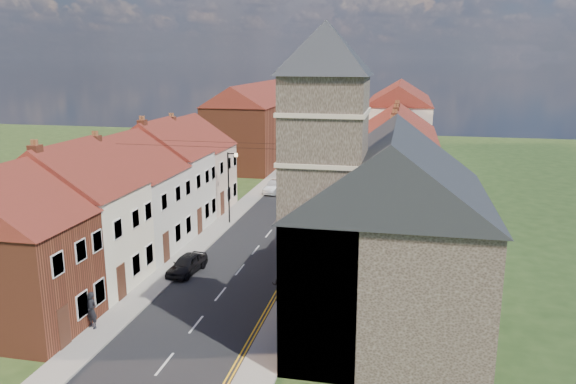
# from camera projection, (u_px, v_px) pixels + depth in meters

# --- Properties ---
(ground) EXTENTS (160.00, 160.00, 0.00)m
(ground) POSITION_uv_depth(u_px,v_px,m) (182.00, 343.00, 27.62)
(ground) COLOR #3F5624
(ground) RESTS_ON ground
(road) EXTENTS (7.00, 90.00, 0.02)m
(road) POSITION_uv_depth(u_px,v_px,m) (297.00, 198.00, 56.16)
(road) COLOR black
(road) RESTS_ON ground
(pavement_left) EXTENTS (1.80, 90.00, 0.12)m
(pavement_left) POSITION_uv_depth(u_px,v_px,m) (255.00, 195.00, 57.03)
(pavement_left) COLOR #A29B93
(pavement_left) RESTS_ON ground
(pavement_right) EXTENTS (1.80, 90.00, 0.12)m
(pavement_right) POSITION_uv_depth(u_px,v_px,m) (341.00, 200.00, 55.27)
(pavement_right) COLOR #A29B93
(pavement_right) RESTS_ON ground
(church) EXTENTS (11.25, 14.25, 15.20)m
(church) POSITION_uv_depth(u_px,v_px,m) (381.00, 221.00, 27.54)
(church) COLOR #352C25
(church) RESTS_ON ground
(cottage_r_tudor) EXTENTS (8.30, 5.20, 9.00)m
(cottage_r_tudor) POSITION_uv_depth(u_px,v_px,m) (386.00, 202.00, 36.80)
(cottage_r_tudor) COLOR #EDE6C7
(cottage_r_tudor) RESTS_ON ground
(cottage_r_white_near) EXTENTS (8.30, 6.00, 9.00)m
(cottage_r_white_near) POSITION_uv_depth(u_px,v_px,m) (389.00, 184.00, 41.93)
(cottage_r_white_near) COLOR silver
(cottage_r_white_near) RESTS_ON ground
(cottage_r_cream_mid) EXTENTS (8.30, 5.20, 9.00)m
(cottage_r_cream_mid) POSITION_uv_depth(u_px,v_px,m) (391.00, 170.00, 47.07)
(cottage_r_cream_mid) COLOR #EDE6C7
(cottage_r_cream_mid) RESTS_ON ground
(cottage_r_pink) EXTENTS (8.30, 6.00, 9.00)m
(cottage_r_pink) POSITION_uv_depth(u_px,v_px,m) (393.00, 159.00, 52.21)
(cottage_r_pink) COLOR brown
(cottage_r_pink) RESTS_ON ground
(cottage_r_white_far) EXTENTS (8.30, 5.20, 9.00)m
(cottage_r_white_far) POSITION_uv_depth(u_px,v_px,m) (395.00, 150.00, 57.34)
(cottage_r_white_far) COLOR silver
(cottage_r_white_far) RESTS_ON ground
(cottage_r_cream_far) EXTENTS (8.30, 6.00, 9.00)m
(cottage_r_cream_far) POSITION_uv_depth(u_px,v_px,m) (396.00, 142.00, 62.48)
(cottage_r_cream_far) COLOR brown
(cottage_r_cream_far) RESTS_ON ground
(cottage_l_brick_near) EXTENTS (8.30, 5.70, 8.80)m
(cottage_l_brick_near) POSITION_uv_depth(u_px,v_px,m) (2.00, 248.00, 28.22)
(cottage_l_brick_near) COLOR brown
(cottage_l_brick_near) RESTS_ON ground
(cottage_l_cream) EXTENTS (8.30, 6.30, 9.10)m
(cottage_l_cream) POSITION_uv_depth(u_px,v_px,m) (69.00, 214.00, 33.71)
(cottage_l_cream) COLOR #EDE6C7
(cottage_l_cream) RESTS_ON ground
(cottage_l_white) EXTENTS (8.30, 6.90, 8.80)m
(cottage_l_white) POSITION_uv_depth(u_px,v_px,m) (121.00, 192.00, 39.83)
(cottage_l_white) COLOR silver
(cottage_l_white) RESTS_ON ground
(cottage_l_brick_mid) EXTENTS (8.30, 5.70, 9.10)m
(cottage_l_brick_mid) POSITION_uv_depth(u_px,v_px,m) (157.00, 173.00, 45.60)
(cottage_l_brick_mid) COLOR silver
(cottage_l_brick_mid) RESTS_ON ground
(cottage_l_pink) EXTENTS (8.30, 6.30, 8.80)m
(cottage_l_pink) POSITION_uv_depth(u_px,v_px,m) (185.00, 162.00, 51.15)
(cottage_l_pink) COLOR #B8A591
(cottage_l_pink) RESTS_ON ground
(block_right_far) EXTENTS (8.30, 24.20, 10.50)m
(block_right_far) POSITION_uv_depth(u_px,v_px,m) (399.00, 120.00, 76.85)
(block_right_far) COLOR #EDE6C7
(block_right_far) RESTS_ON ground
(block_left_far) EXTENTS (8.30, 24.20, 10.50)m
(block_left_far) POSITION_uv_depth(u_px,v_px,m) (258.00, 121.00, 75.82)
(block_left_far) COLOR brown
(block_left_far) RESTS_ON ground
(lamppost) EXTENTS (0.88, 0.15, 6.00)m
(lamppost) POSITION_uv_depth(u_px,v_px,m) (230.00, 183.00, 46.59)
(lamppost) COLOR black
(lamppost) RESTS_ON pavement_left
(car_near) EXTENTS (1.94, 3.82, 1.25)m
(car_near) POSITION_uv_depth(u_px,v_px,m) (187.00, 264.00, 36.45)
(car_near) COLOR black
(car_near) RESTS_ON ground
(car_mid) EXTENTS (2.04, 4.06, 1.28)m
(car_mid) POSITION_uv_depth(u_px,v_px,m) (275.00, 187.00, 58.09)
(car_mid) COLOR #B3B8BC
(car_mid) RESTS_ON ground
(car_far) EXTENTS (2.74, 5.02, 1.38)m
(car_far) POSITION_uv_depth(u_px,v_px,m) (294.00, 170.00, 66.26)
(car_far) COLOR navy
(car_far) RESTS_ON ground
(car_distant) EXTENTS (2.47, 4.16, 1.08)m
(car_distant) POSITION_uv_depth(u_px,v_px,m) (314.00, 150.00, 81.74)
(car_distant) COLOR #9EA0A5
(car_distant) RESTS_ON ground
(pedestrian_left) EXTENTS (0.82, 0.66, 1.94)m
(pedestrian_left) POSITION_uv_depth(u_px,v_px,m) (92.00, 310.00, 28.73)
(pedestrian_left) COLOR black
(pedestrian_left) RESTS_ON pavement_left
(pedestrian_right) EXTENTS (0.98, 0.80, 1.91)m
(pedestrian_right) POSITION_uv_depth(u_px,v_px,m) (280.00, 285.00, 32.00)
(pedestrian_right) COLOR black
(pedestrian_right) RESTS_ON pavement_right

